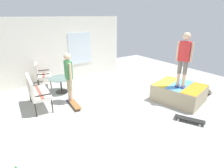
# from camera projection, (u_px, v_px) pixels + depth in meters

# --- Properties ---
(ground_plane) EXTENTS (12.00, 12.00, 0.10)m
(ground_plane) POSITION_uv_depth(u_px,v_px,m) (121.00, 110.00, 5.91)
(ground_plane) COLOR #A8A8A3
(house_facade) EXTENTS (0.23, 6.00, 2.73)m
(house_facade) POSITION_uv_depth(u_px,v_px,m) (60.00, 50.00, 8.09)
(house_facade) COLOR white
(house_facade) RESTS_ON ground_plane
(skate_ramp) EXTENTS (1.95, 2.37, 0.58)m
(skate_ramp) POSITION_uv_depth(u_px,v_px,m) (179.00, 92.00, 6.36)
(skate_ramp) COLOR tan
(skate_ramp) RESTS_ON ground_plane
(patio_bench) EXTENTS (1.29, 0.64, 1.02)m
(patio_bench) POSITION_uv_depth(u_px,v_px,m) (35.00, 90.00, 5.73)
(patio_bench) COLOR #2D2823
(patio_bench) RESTS_ON ground_plane
(patio_chair_near_house) EXTENTS (0.74, 0.69, 1.02)m
(patio_chair_near_house) POSITION_uv_depth(u_px,v_px,m) (40.00, 73.00, 7.38)
(patio_chair_near_house) COLOR #2D2823
(patio_chair_near_house) RESTS_ON ground_plane
(patio_table) EXTENTS (0.90, 0.90, 0.57)m
(patio_table) POSITION_uv_depth(u_px,v_px,m) (61.00, 82.00, 7.01)
(patio_table) COLOR #2D2823
(patio_table) RESTS_ON ground_plane
(person_watching) EXTENTS (0.48, 0.26, 1.68)m
(person_watching) POSITION_uv_depth(u_px,v_px,m) (69.00, 75.00, 5.99)
(person_watching) COLOR navy
(person_watching) RESTS_ON ground_plane
(person_skater) EXTENTS (0.45, 0.33, 1.74)m
(person_skater) POSITION_uv_depth(u_px,v_px,m) (184.00, 56.00, 5.68)
(person_skater) COLOR navy
(person_skater) RESTS_ON skate_ramp
(skateboard_by_bench) EXTENTS (0.81, 0.26, 0.10)m
(skateboard_by_bench) POSITION_uv_depth(u_px,v_px,m) (75.00, 104.00, 5.98)
(skateboard_by_bench) COLOR brown
(skateboard_by_bench) RESTS_ON ground_plane
(skateboard_spare) EXTENTS (0.80, 0.54, 0.10)m
(skateboard_spare) POSITION_uv_depth(u_px,v_px,m) (189.00, 119.00, 5.12)
(skateboard_spare) COLOR black
(skateboard_spare) RESTS_ON ground_plane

